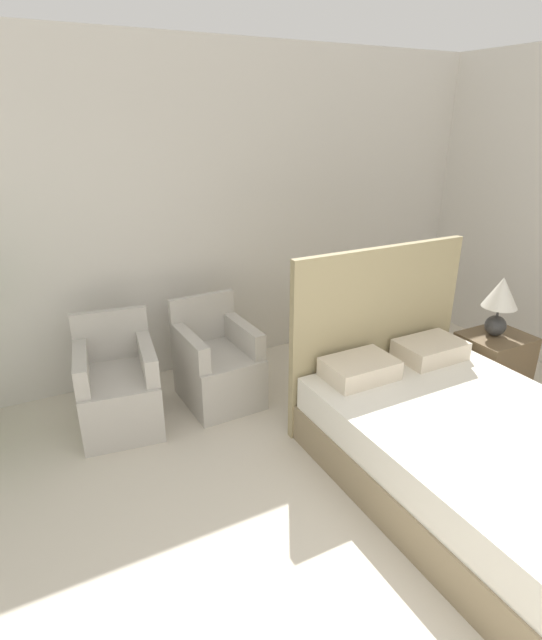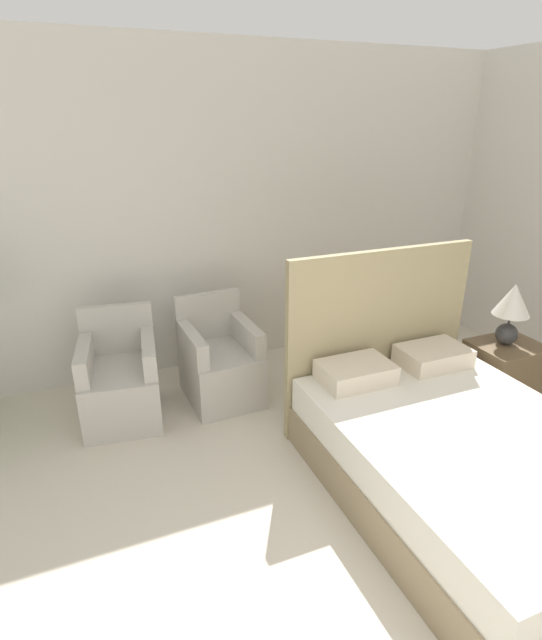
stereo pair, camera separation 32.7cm
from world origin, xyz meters
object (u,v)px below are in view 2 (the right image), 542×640
at_px(bed, 458,453).
at_px(armchair_near_window_right, 221,366).
at_px(armchair_near_window_left, 121,385).
at_px(table_lamp, 512,307).
at_px(nightstand, 502,375).

xyz_separation_m(bed, armchair_near_window_right, (-1.04, 1.73, -0.01)).
relative_size(armchair_near_window_left, table_lamp, 1.70).
xyz_separation_m(armchair_near_window_right, table_lamp, (2.10, -1.02, 0.60)).
bearing_deg(armchair_near_window_right, nightstand, -28.08).
bearing_deg(nightstand, bed, -147.41).
bearing_deg(armchair_near_window_left, nightstand, -11.38).
distance_m(bed, armchair_near_window_left, 2.55).
relative_size(armchair_near_window_left, armchair_near_window_right, 1.00).
bearing_deg(armchair_near_window_right, armchair_near_window_left, 177.95).
height_order(armchair_near_window_right, nightstand, armchair_near_window_right).
bearing_deg(table_lamp, armchair_near_window_left, 160.89).
bearing_deg(nightstand, armchair_near_window_left, 160.65).
relative_size(armchair_near_window_right, table_lamp, 1.70).
relative_size(armchair_near_window_right, nightstand, 1.52).
xyz_separation_m(bed, nightstand, (1.09, 0.70, -0.02)).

